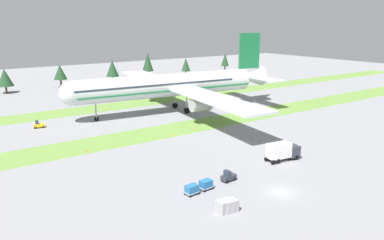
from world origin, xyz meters
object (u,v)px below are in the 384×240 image
Objects in this scene: baggage_tug at (228,177)px; uld_container_1 at (224,206)px; cargo_dolly_second at (192,189)px; pushback_tractor at (38,125)px; cargo_dolly_lead at (206,184)px; catering_truck at (283,151)px; airliner at (174,85)px; ground_crew_loader at (280,150)px; taxiway_marker_1 at (173,134)px; uld_container_0 at (230,205)px; taxiway_marker_2 at (194,128)px; ground_crew_marshaller at (287,154)px; taxiway_marker_0 at (86,151)px.

baggage_tug is 1.35× the size of uld_container_1.
cargo_dolly_second is 54.08m from pushback_tractor.
catering_truck is (19.80, 2.00, 1.03)m from cargo_dolly_lead.
catering_truck is 24.04m from uld_container_1.
cargo_dolly_second is at bearing -76.21° from catering_truck.
airliner is 39.95× the size of uld_container_1.
ground_crew_loader reaches higher than taxiway_marker_1.
uld_container_0 is (-21.26, -9.68, -1.07)m from catering_truck.
cargo_dolly_lead reaches higher than taxiway_marker_2.
uld_container_1 is (-23.65, -9.60, -0.06)m from ground_crew_marshaller.
taxiway_marker_2 is at bearing 143.10° from cargo_dolly_lead.
taxiway_marker_2 is (-5.79, -19.04, -7.82)m from airliner.
airliner is at bearing -177.37° from catering_truck.
taxiway_marker_2 is (19.96, 37.39, -0.60)m from uld_container_0.
catering_truck reaches higher than cargo_dolly_lead.
ground_crew_marshaller reaches higher than taxiway_marker_0.
catering_truck is at bearing 90.69° from cargo_dolly_second.
uld_container_1 is (0.58, -7.11, -0.03)m from cargo_dolly_second.
ground_crew_loader is (35.27, -48.23, 0.13)m from pushback_tractor.
cargo_dolly_lead is at bearing 90.00° from cargo_dolly_second.
ground_crew_loader reaches higher than cargo_dolly_lead.
uld_container_0 is 1.00× the size of uld_container_1.
taxiway_marker_0 is (-14.66, 27.86, -0.57)m from baggage_tug.
taxiway_marker_0 is (-30.99, 26.07, -0.70)m from ground_crew_marshaller.
ground_crew_loader is 26.99m from uld_container_1.
airliner is 54.94m from cargo_dolly_lead.
ground_crew_marshaller is (34.71, -50.57, 0.13)m from pushback_tractor.
taxiway_marker_1 is 7.66m from taxiway_marker_2.
baggage_tug reaches higher than taxiway_marker_2.
cargo_dolly_second reaches higher than taxiway_marker_2.
pushback_tractor is 5.65× the size of taxiway_marker_0.
ground_crew_loader is 3.22× the size of taxiway_marker_1.
uld_container_0 is (-1.46, -7.68, -0.04)m from cargo_dolly_lead.
taxiway_marker_0 is (3.72, -24.50, -0.57)m from pushback_tractor.
taxiway_marker_2 is (21.39, 29.96, -0.64)m from cargo_dolly_second.
pushback_tractor is 61.18m from uld_container_1.
ground_crew_loader is (0.56, 2.34, 0.00)m from ground_crew_marshaller.
ground_crew_marshaller reaches higher than taxiway_marker_1.
uld_container_0 is 3.70× the size of taxiway_marker_1.
airliner is 29.56× the size of baggage_tug.
cargo_dolly_lead is 0.32× the size of catering_truck.
pushback_tractor is at bearing 101.14° from uld_container_0.
taxiway_marker_2 is (31.88, -23.10, -0.54)m from pushback_tractor.
catering_truck reaches higher than taxiway_marker_2.
taxiway_marker_0 is at bearing 34.31° from ground_crew_marshaller.
ground_crew_marshaller is 3.22× the size of taxiway_marker_1.
uld_container_0 is (-22.80, -9.91, -0.06)m from ground_crew_marshaller.
taxiway_marker_2 is (-2.84, 27.47, -0.67)m from ground_crew_marshaller.
pushback_tractor is 4.88× the size of taxiway_marker_2.
baggage_tug is 7.93m from cargo_dolly_second.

